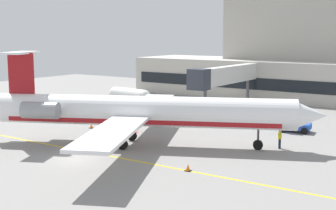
{
  "coord_description": "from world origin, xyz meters",
  "views": [
    {
      "loc": [
        28.09,
        -27.79,
        10.48
      ],
      "look_at": [
        0.49,
        12.96,
        3.0
      ],
      "focal_mm": 50.79,
      "sensor_mm": 36.0,
      "label": 1
    }
  ],
  "objects_px": {
    "baggage_tug": "(293,122)",
    "regional_jet": "(137,111)",
    "fuel_tank": "(129,95)",
    "marshaller": "(280,138)"
  },
  "relations": [
    {
      "from": "fuel_tank",
      "to": "marshaller",
      "type": "height_order",
      "value": "fuel_tank"
    },
    {
      "from": "regional_jet",
      "to": "marshaller",
      "type": "bearing_deg",
      "value": 28.68
    },
    {
      "from": "fuel_tank",
      "to": "regional_jet",
      "type": "bearing_deg",
      "value": -49.75
    },
    {
      "from": "regional_jet",
      "to": "fuel_tank",
      "type": "distance_m",
      "value": 25.76
    },
    {
      "from": "marshaller",
      "to": "regional_jet",
      "type": "bearing_deg",
      "value": -151.32
    },
    {
      "from": "fuel_tank",
      "to": "marshaller",
      "type": "xyz_separation_m",
      "value": [
        28.2,
        -13.27,
        -0.42
      ]
    },
    {
      "from": "regional_jet",
      "to": "marshaller",
      "type": "xyz_separation_m",
      "value": [
        11.6,
        6.34,
        -2.27
      ]
    },
    {
      "from": "baggage_tug",
      "to": "fuel_tank",
      "type": "xyz_separation_m",
      "value": [
        -26.55,
        5.27,
        0.39
      ]
    },
    {
      "from": "baggage_tug",
      "to": "regional_jet",
      "type": "bearing_deg",
      "value": -124.75
    },
    {
      "from": "regional_jet",
      "to": "baggage_tug",
      "type": "xyz_separation_m",
      "value": [
        9.95,
        14.34,
        -2.25
      ]
    }
  ]
}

